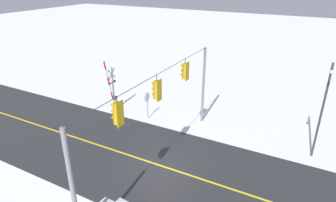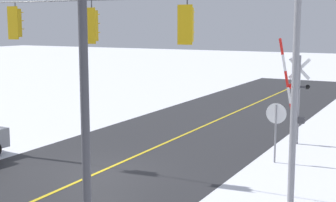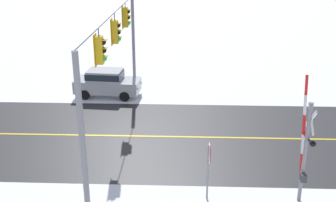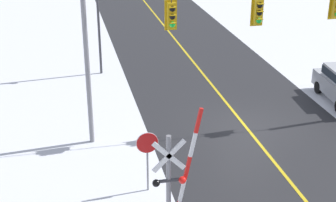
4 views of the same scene
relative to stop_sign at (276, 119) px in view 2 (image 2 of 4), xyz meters
name	(u,v)px [view 2 (image 2 of 4)]	position (x,y,z in m)	size (l,w,h in m)	color
ground_plane	(101,172)	(5.31, 4.23, -1.71)	(160.00, 160.00, 0.00)	white
signal_span	(96,55)	(5.40, 4.22, 2.56)	(14.20, 0.47, 6.22)	gray
stop_sign	(276,119)	(0.00, 0.00, 0.00)	(0.80, 0.09, 2.35)	gray
railroad_crossing	(297,93)	(0.08, -3.50, 0.58)	(1.45, 0.31, 4.74)	gray
streetlamp_near	(74,118)	(-0.28, 12.70, 2.20)	(1.39, 0.28, 6.50)	#38383D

